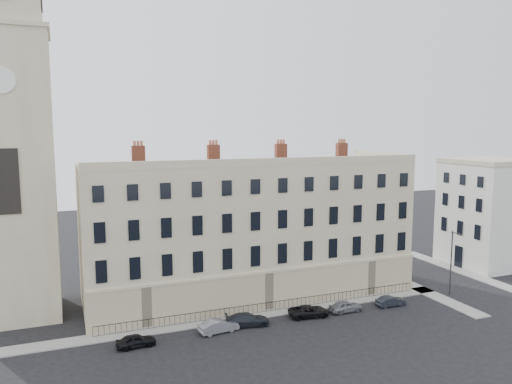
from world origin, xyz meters
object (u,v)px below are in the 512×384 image
Objects in this scene: car_f at (391,301)px; car_d at (309,311)px; car_c at (247,320)px; streetlamp at (452,260)px; car_b at (219,326)px; car_e at (345,306)px; car_a at (136,341)px.

car_d is at bearing 88.73° from car_f.
car_c is 0.58× the size of streetlamp.
car_f is at bearing -97.55° from car_b.
car_a is at bearing 90.14° from car_e.
streetlamp is at bearing -92.32° from car_a.
car_a reaches higher than car_f.
car_c is 10.68m from car_e.
car_a is 10.62m from car_c.
car_c is (3.01, 0.45, -0.00)m from car_b.
car_d is 1.18× the size of car_e.
car_c is at bearing -88.55° from car_b.
car_d is (6.56, -0.13, -0.04)m from car_c.
car_e is at bearing -96.53° from car_b.
streetlamp reaches higher than car_a.
car_f is at bearing -85.13° from car_d.
car_e is 14.27m from streetlamp.
car_b is 27.74m from streetlamp.
streetlamp is at bearing -85.09° from car_f.
car_a is at bearing 103.99° from car_c.
car_e is at bearing 88.59° from car_f.
streetlamp is at bearing -82.22° from car_d.
car_d reaches higher than car_f.
car_e is at bearing 171.32° from streetlamp.
car_e reaches higher than car_f.
car_d is 9.50m from car_f.
streetlamp is (27.52, 0.29, 3.46)m from car_b.
car_b is at bearing 89.25° from car_e.
streetlamp is at bearing -90.49° from car_e.
streetlamp is (8.46, 0.47, 3.54)m from car_f.
car_b is 19.06m from car_f.
streetlamp is (35.10, 0.68, 3.50)m from car_a.
streetlamp is (24.51, -0.16, 3.46)m from car_c.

